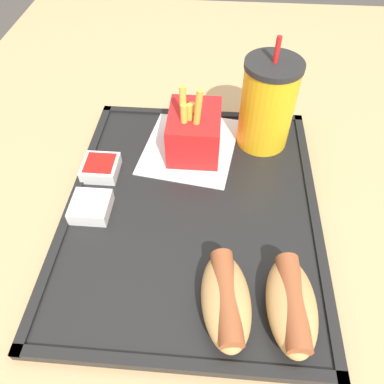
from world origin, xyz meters
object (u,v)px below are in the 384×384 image
(hot_dog_near, at_px, (226,299))
(sauce_cup_ketchup, at_px, (101,167))
(soda_cup, at_px, (267,104))
(fries_carton, at_px, (194,132))
(hot_dog_far, at_px, (292,304))
(sauce_cup_mayo, at_px, (91,206))

(hot_dog_near, height_order, sauce_cup_ketchup, hot_dog_near)
(soda_cup, bearing_deg, sauce_cup_ketchup, -68.93)
(hot_dog_near, distance_m, fries_carton, 0.26)
(hot_dog_far, bearing_deg, sauce_cup_ketchup, -127.46)
(soda_cup, relative_size, hot_dog_far, 1.50)
(fries_carton, distance_m, sauce_cup_mayo, 0.18)
(soda_cup, height_order, hot_dog_near, soda_cup)
(sauce_cup_mayo, distance_m, sauce_cup_ketchup, 0.07)
(hot_dog_far, relative_size, sauce_cup_ketchup, 2.27)
(hot_dog_near, relative_size, sauce_cup_ketchup, 2.35)
(soda_cup, xyz_separation_m, fries_carton, (0.03, -0.10, -0.03))
(fries_carton, bearing_deg, hot_dog_near, 11.85)
(soda_cup, height_order, sauce_cup_mayo, soda_cup)
(hot_dog_far, xyz_separation_m, sauce_cup_mayo, (-0.12, -0.25, -0.01))
(hot_dog_near, relative_size, fries_carton, 0.96)
(fries_carton, bearing_deg, sauce_cup_ketchup, -65.38)
(soda_cup, relative_size, sauce_cup_ketchup, 3.40)
(fries_carton, relative_size, sauce_cup_mayo, 2.44)
(soda_cup, bearing_deg, fries_carton, -73.63)
(fries_carton, relative_size, sauce_cup_ketchup, 2.44)
(soda_cup, xyz_separation_m, sauce_cup_mayo, (0.16, -0.23, -0.06))
(sauce_cup_ketchup, bearing_deg, fries_carton, 114.62)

